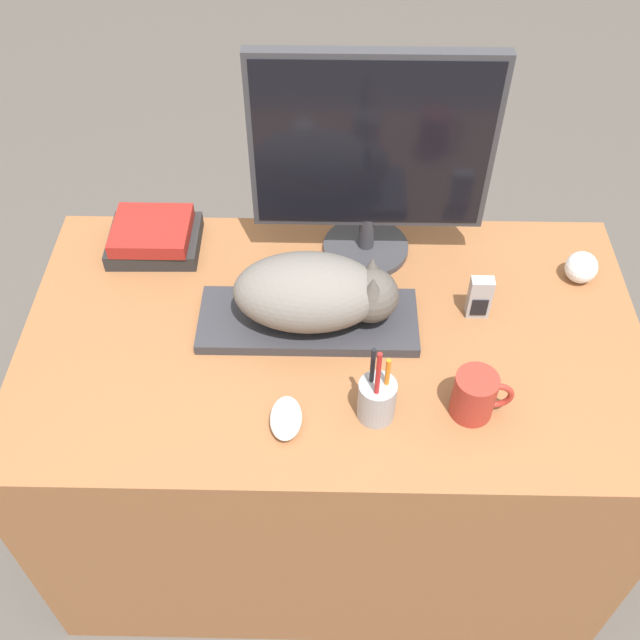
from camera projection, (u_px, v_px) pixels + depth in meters
The scene contains 11 objects.
ground_plane at pixel (328, 640), 1.88m from camera, with size 12.00×12.00×0.00m, color #4C4742.
desk at pixel (330, 433), 1.85m from camera, with size 1.31×0.74×0.75m.
keyboard at pixel (308, 321), 1.58m from camera, with size 0.46×0.17×0.02m.
cat at pixel (318, 292), 1.51m from camera, with size 0.34×0.18×0.15m.
monitor at pixel (371, 153), 1.54m from camera, with size 0.51×0.20×0.50m.
computer_mouse at pixel (286, 418), 1.41m from camera, with size 0.06×0.10×0.04m.
coffee_mug at pixel (476, 395), 1.40m from camera, with size 0.12×0.08×0.10m.
pen_cup at pixel (377, 399), 1.40m from camera, with size 0.07×0.07×0.20m.
baseball at pixel (581, 267), 1.65m from camera, with size 0.07×0.07×0.07m.
phone at pixel (480, 298), 1.57m from camera, with size 0.05×0.03×0.10m.
book_stack at pixel (154, 237), 1.72m from camera, with size 0.21×0.17×0.07m.
Camera 1 is at (-0.01, -0.66, 1.94)m, focal length 42.00 mm.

